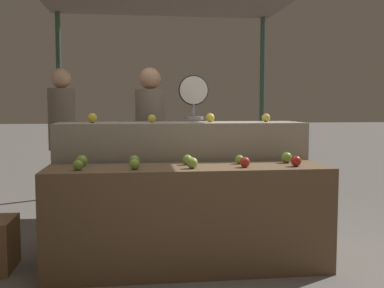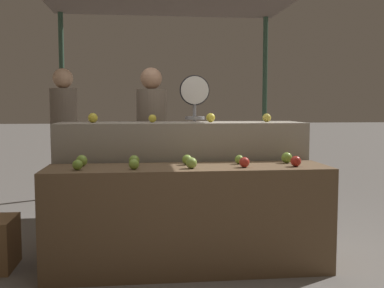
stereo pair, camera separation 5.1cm
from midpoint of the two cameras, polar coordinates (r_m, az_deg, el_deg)
ground_plane at (r=3.71m, az=-0.79°, el=-15.58°), size 60.00×60.00×0.00m
display_counter_front at (r=3.59m, az=-0.80°, el=-9.40°), size 2.21×0.55×0.82m
display_counter_back at (r=4.14m, az=-1.75°, el=-5.20°), size 2.21×0.55×1.15m
apple_front_0 at (r=3.41m, az=-14.69°, el=-2.61°), size 0.08×0.08×0.08m
apple_front_1 at (r=3.37m, az=-7.73°, el=-2.57°), size 0.08×0.08×0.08m
apple_front_2 at (r=3.39m, az=-0.41°, el=-2.42°), size 0.08×0.08×0.08m
apple_front_3 at (r=3.47m, az=6.32°, el=-2.31°), size 0.08×0.08×0.08m
apple_front_4 at (r=3.60m, az=12.67°, el=-2.13°), size 0.08×0.08×0.08m
apple_front_5 at (r=3.61m, az=-14.20°, el=-2.09°), size 0.09×0.09×0.09m
apple_front_6 at (r=3.58m, az=-7.72°, el=-2.09°), size 0.08×0.08×0.08m
apple_front_7 at (r=3.60m, az=-0.94°, el=-2.01°), size 0.08×0.08×0.08m
apple_front_8 at (r=3.68m, az=5.64°, el=-1.96°), size 0.07×0.07×0.07m
apple_front_9 at (r=3.80m, az=11.56°, el=-1.69°), size 0.09×0.09×0.09m
apple_back_0 at (r=4.07m, az=-12.90°, el=3.25°), size 0.09×0.09×0.09m
apple_back_1 at (r=4.05m, az=-5.46°, el=3.24°), size 0.07×0.07×0.07m
apple_back_2 at (r=4.11m, az=1.95°, el=3.36°), size 0.08×0.08×0.08m
apple_back_3 at (r=4.22m, az=9.04°, el=3.31°), size 0.08×0.08×0.08m
produce_scale at (r=4.61m, az=-0.12°, el=3.46°), size 0.31×0.20×1.61m
person_vendor_at_scale at (r=4.67m, az=-5.60°, el=1.09°), size 0.37×0.37×1.69m
person_customer_left at (r=5.29m, az=-16.43°, el=1.61°), size 0.37×0.37×1.72m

